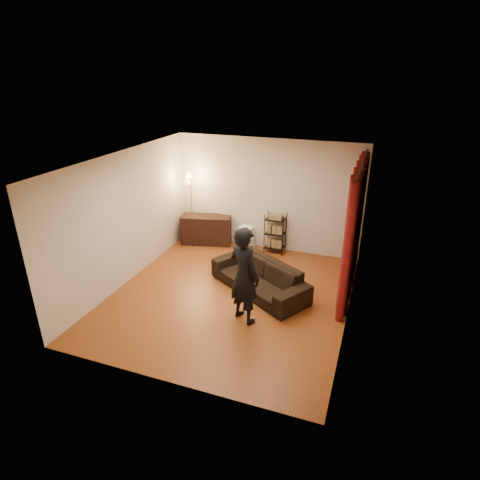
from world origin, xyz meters
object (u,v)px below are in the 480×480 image
at_px(sofa, 259,277).
at_px(floor_lamp, 192,209).
at_px(person, 244,275).
at_px(media_cabinet, 206,230).
at_px(wire_shelf, 275,233).
at_px(storage_boxes, 247,237).

distance_m(sofa, floor_lamp, 2.88).
bearing_deg(person, media_cabinet, -27.14).
relative_size(wire_shelf, floor_lamp, 0.53).
bearing_deg(media_cabinet, storage_boxes, -9.92).
relative_size(sofa, storage_boxes, 3.91).
height_order(person, media_cabinet, person).
bearing_deg(person, sofa, -59.79).
xyz_separation_m(sofa, floor_lamp, (-2.28, 1.66, 0.63)).
bearing_deg(media_cabinet, floor_lamp, -163.28).
distance_m(person, floor_lamp, 3.56).
bearing_deg(storage_boxes, media_cabinet, -175.89).
xyz_separation_m(person, storage_boxes, (-0.97, 2.95, -0.61)).
relative_size(storage_boxes, floor_lamp, 0.29).
height_order(sofa, floor_lamp, floor_lamp).
relative_size(sofa, media_cabinet, 1.72).
relative_size(person, floor_lamp, 0.94).
distance_m(wire_shelf, floor_lamp, 2.14).
bearing_deg(storage_boxes, sofa, -64.12).
relative_size(sofa, person, 1.22).
xyz_separation_m(person, wire_shelf, (-0.24, 2.92, -0.39)).
bearing_deg(sofa, person, -55.56).
relative_size(person, media_cabinet, 1.41).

